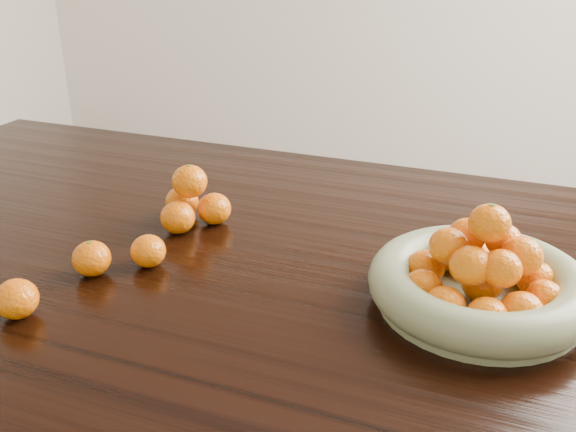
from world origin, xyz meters
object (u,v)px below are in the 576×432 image
(orange_pyramid, at_px, (191,202))
(loose_orange_0, at_px, (92,258))
(fruit_bowl, at_px, (480,282))
(dining_table, at_px, (277,298))

(orange_pyramid, distance_m, loose_orange_0, 0.23)
(fruit_bowl, distance_m, loose_orange_0, 0.59)
(fruit_bowl, height_order, orange_pyramid, fruit_bowl)
(fruit_bowl, height_order, loose_orange_0, fruit_bowl)
(dining_table, height_order, orange_pyramid, orange_pyramid)
(dining_table, bearing_deg, orange_pyramid, 165.13)
(orange_pyramid, height_order, loose_orange_0, orange_pyramid)
(fruit_bowl, xyz_separation_m, loose_orange_0, (-0.58, -0.12, -0.01))
(dining_table, relative_size, orange_pyramid, 14.86)
(orange_pyramid, xyz_separation_m, loose_orange_0, (-0.05, -0.22, -0.02))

